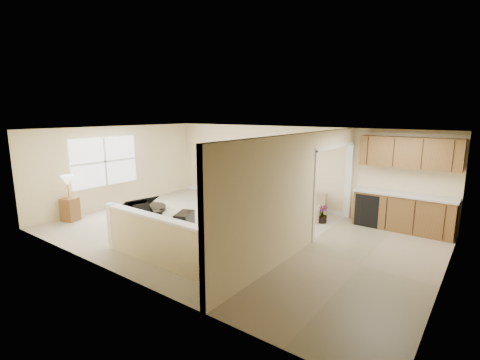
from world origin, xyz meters
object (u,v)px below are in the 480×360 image
Objects in this scene: piano_bench at (184,221)px; accent_table at (260,191)px; palm_plant at (226,185)px; small_plant at (322,215)px; lamp_stand at (69,202)px; piano at (136,197)px; loveseat at (297,204)px.

accent_table is (0.27, 3.07, 0.25)m from piano_bench.
accent_table reaches higher than piano_bench.
palm_plant is at bearing -167.04° from accent_table.
piano_bench is 1.40× the size of small_plant.
small_plant is at bearing 45.47° from piano_bench.
palm_plant is 1.01× the size of lamp_stand.
lamp_stand is at bearing -117.40° from palm_plant.
accent_table is at bearing 84.93° from piano_bench.
accent_table is (2.41, 2.90, -0.04)m from piano.
lamp_stand is at bearing -147.77° from loveseat.
palm_plant reaches higher than piano_bench.
loveseat is 1.32× the size of palm_plant.
accent_table is at bearing 61.07° from piano.
piano is 4.65m from loveseat.
piano_bench is 3.33m from lamp_stand.
piano_bench is (2.14, -0.17, -0.29)m from piano.
small_plant is at bearing 38.21° from piano.
lamp_stand reaches higher than small_plant.
palm_plant is at bearing 170.85° from loveseat.
small_plant is at bearing -3.22° from palm_plant.
loveseat is at bearing -11.53° from accent_table.
palm_plant is at bearing 75.56° from piano.
lamp_stand is at bearing -156.40° from piano_bench.
palm_plant is (1.24, 2.63, 0.05)m from piano.
piano is at bearing -152.64° from small_plant.
piano_bench is at bearing -130.16° from loveseat.
piano is 5.30m from small_plant.
lamp_stand reaches higher than piano.
piano is at bearing 175.44° from piano_bench.
piano_bench is at bearing 23.60° from lamp_stand.
piano_bench is at bearing -72.19° from palm_plant.
piano_bench is 3.09m from accent_table.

